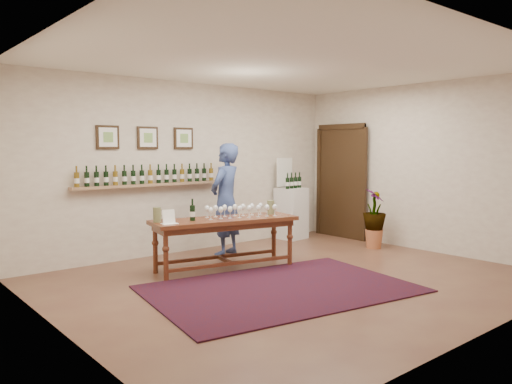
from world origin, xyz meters
TOP-DOWN VIEW (x-y plane):
  - ground at (0.00, 0.00)m, footprint 6.00×6.00m
  - room_shell at (2.11, 1.86)m, footprint 6.00×6.00m
  - rug at (-0.46, -0.22)m, footprint 3.44×2.58m
  - tasting_table at (-0.37, 1.05)m, footprint 2.16×1.07m
  - table_glasses at (-0.09, 1.02)m, footprint 1.32×0.68m
  - table_bottles at (-0.84, 1.17)m, footprint 0.30×0.23m
  - pitcher_left at (-1.29, 1.32)m, footprint 0.15×0.15m
  - pitcher_right at (0.42, 0.96)m, footprint 0.15×0.15m
  - menu_card at (-1.24, 1.10)m, footprint 0.22×0.18m
  - display_pedestal at (2.05, 2.21)m, footprint 0.54×0.54m
  - pedestal_bottles at (2.03, 2.13)m, footprint 0.29×0.11m
  - info_sign at (2.02, 2.36)m, footprint 0.43×0.08m
  - potted_plant at (2.49, 0.61)m, footprint 0.65×0.65m
  - person at (0.21, 1.81)m, footprint 0.77×0.65m

SIDE VIEW (x-z plane):
  - ground at x=0.00m, z-range 0.00..0.00m
  - rug at x=-0.46m, z-range 0.00..0.02m
  - display_pedestal at x=2.05m, z-range 0.00..0.97m
  - potted_plant at x=2.49m, z-range 0.07..0.96m
  - tasting_table at x=-0.37m, z-range 0.26..0.99m
  - table_glasses at x=-0.09m, z-range 0.73..0.91m
  - menu_card at x=-1.24m, z-range 0.73..0.92m
  - pitcher_left at x=-1.29m, z-range 0.73..0.93m
  - pitcher_right at x=0.42m, z-range 0.73..0.94m
  - table_bottles at x=-0.84m, z-range 0.73..1.02m
  - person at x=0.21m, z-range 0.00..1.80m
  - pedestal_bottles at x=2.03m, z-range 0.97..1.25m
  - room_shell at x=2.11m, z-range -1.88..4.12m
  - info_sign at x=2.02m, z-range 0.97..1.56m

